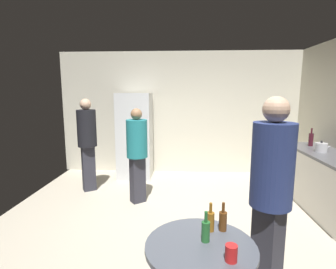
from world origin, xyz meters
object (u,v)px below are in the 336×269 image
beer_bottle_green (206,231)px  wine_bottle_on_counter (311,139)px  plastic_cup_red (231,253)px  person_in_black_shirt (87,138)px  refrigerator (135,136)px  beer_bottle_brown (223,220)px  foreground_table (200,258)px  beer_bottle_amber (210,221)px  person_in_teal_shirt (137,149)px  person_in_navy_shirt (271,186)px  kettle (321,147)px

beer_bottle_green → wine_bottle_on_counter: bearing=53.7°
plastic_cup_red → person_in_black_shirt: (-2.06, 3.02, 0.21)m
refrigerator → beer_bottle_brown: 3.75m
wine_bottle_on_counter → foreground_table: size_ratio=0.39×
wine_bottle_on_counter → beer_bottle_amber: (-1.98, -2.61, -0.20)m
foreground_table → person_in_teal_shirt: person_in_teal_shirt is taller
beer_bottle_green → person_in_navy_shirt: 0.69m
beer_bottle_brown → person_in_navy_shirt: 0.50m
refrigerator → foreground_table: (1.15, -3.71, -0.27)m
foreground_table → person_in_black_shirt: person_in_black_shirt is taller
beer_bottle_amber → plastic_cup_red: (0.10, -0.37, -0.03)m
person_in_teal_shirt → person_in_navy_shirt: 2.49m
beer_bottle_brown → beer_bottle_green: 0.22m
plastic_cup_red → person_in_black_shirt: bearing=124.2°
beer_bottle_green → person_in_black_shirt: person_in_black_shirt is taller
beer_bottle_brown → person_in_black_shirt: (-2.06, 2.64, 0.18)m
kettle → person_in_navy_shirt: person_in_navy_shirt is taller
beer_bottle_brown → plastic_cup_red: beer_bottle_brown is taller
beer_bottle_green → person_in_teal_shirt: 2.51m
wine_bottle_on_counter → foreground_table: bearing=-126.3°
foreground_table → person_in_navy_shirt: size_ratio=0.45×
foreground_table → beer_bottle_green: size_ratio=3.48×
foreground_table → beer_bottle_brown: size_ratio=3.48×
beer_bottle_brown → beer_bottle_green: (-0.15, -0.16, 0.00)m
beer_bottle_green → person_in_navy_shirt: person_in_navy_shirt is taller
person_in_teal_shirt → beer_bottle_brown: bearing=-11.2°
beer_bottle_green → plastic_cup_red: size_ratio=2.09×
beer_bottle_amber → person_in_navy_shirt: size_ratio=0.13×
refrigerator → person_in_navy_shirt: size_ratio=1.01×
beer_bottle_brown → person_in_navy_shirt: size_ratio=0.13×
plastic_cup_red → person_in_teal_shirt: bearing=112.5°
refrigerator → kettle: (3.16, -1.36, 0.07)m
beer_bottle_green → plastic_cup_red: (0.15, -0.22, -0.03)m
beer_bottle_brown → plastic_cup_red: (-0.00, -0.38, -0.03)m
beer_bottle_brown → person_in_black_shirt: bearing=127.9°
beer_bottle_green → person_in_teal_shirt: size_ratio=0.15×
refrigerator → foreground_table: bearing=-72.7°
beer_bottle_green → beer_bottle_brown: bearing=47.5°
wine_bottle_on_counter → person_in_black_shirt: size_ratio=0.18×
kettle → person_in_navy_shirt: size_ratio=0.14×
refrigerator → beer_bottle_amber: (1.24, -3.51, -0.08)m
plastic_cup_red → person_in_black_shirt: size_ratio=0.06×
beer_bottle_brown → wine_bottle_on_counter: bearing=54.1°
kettle → beer_bottle_amber: 2.89m
person_in_navy_shirt → beer_bottle_green: bearing=-5.6°
beer_bottle_green → person_in_teal_shirt: (-0.91, 2.33, 0.09)m
refrigerator → person_in_teal_shirt: refrigerator is taller
person_in_navy_shirt → kettle: bearing=-161.7°
person_in_navy_shirt → beer_bottle_amber: bearing=-16.7°
refrigerator → person_in_navy_shirt: 3.76m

